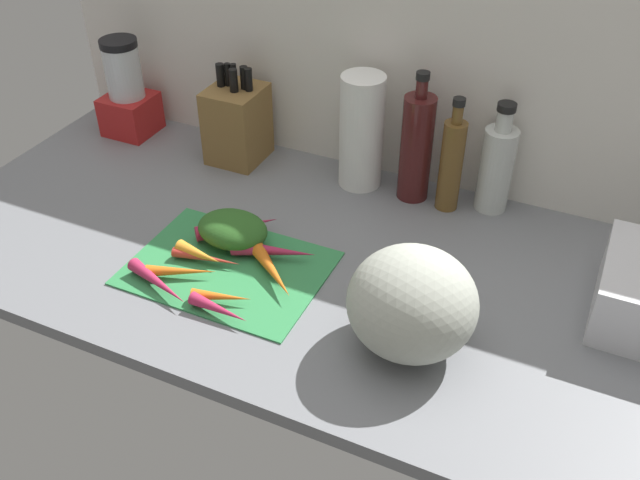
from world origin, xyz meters
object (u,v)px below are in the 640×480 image
object	(u,v)px
cutting_board	(228,267)
carrot_7	(237,227)
carrot_0	(158,283)
knife_block	(237,123)
carrot_6	(181,271)
carrot_1	(206,258)
bottle_1	(451,163)
carrot_5	(219,309)
winter_squash	(412,303)
carrot_2	(221,297)
blender_appliance	(127,94)
bottle_2	(497,166)
bottle_0	(416,147)
carrot_4	(271,269)
carrot_8	(274,251)
carrot_3	(199,254)
paper_towel_roll	(361,132)

from	to	relation	value
cutting_board	carrot_7	distance (cm)	11.41
carrot_0	carrot_7	distance (cm)	22.52
carrot_0	knife_block	world-z (taller)	knife_block
carrot_6	carrot_1	bearing A→B (deg)	69.67
bottle_1	knife_block	bearing A→B (deg)	-179.34
carrot_5	knife_block	distance (cm)	59.06
cutting_board	winter_squash	bearing A→B (deg)	-6.80
cutting_board	carrot_2	world-z (taller)	carrot_2
carrot_2	blender_appliance	distance (cm)	76.01
carrot_2	bottle_2	xyz separation A→B (cm)	(37.97, 53.79, 8.68)
bottle_0	carrot_4	bearing A→B (deg)	-111.19
bottle_2	bottle_1	bearing A→B (deg)	-156.05
carrot_1	carrot_8	size ratio (longest dim) A/B	0.85
carrot_0	carrot_4	world-z (taller)	carrot_4
carrot_7	bottle_2	xyz separation A→B (cm)	(46.27, 33.63, 8.19)
winter_squash	carrot_1	bearing A→B (deg)	174.85
carrot_1	knife_block	xyz separation A→B (cm)	(-15.71, 40.28, 7.84)
carrot_3	carrot_7	distance (cm)	11.62
blender_appliance	bottle_2	xyz separation A→B (cm)	(95.26, 4.65, -0.28)
paper_towel_roll	carrot_2	bearing A→B (deg)	-98.11
carrot_2	carrot_8	bearing A→B (deg)	80.23
carrot_0	cutting_board	bearing A→B (deg)	53.29
carrot_3	blender_appliance	xyz separation A→B (cm)	(-46.72, 40.37, 8.54)
cutting_board	blender_appliance	xyz separation A→B (cm)	(-52.84, 39.52, 10.50)
winter_squash	carrot_0	bearing A→B (deg)	-172.08
cutting_board	knife_block	world-z (taller)	knife_block
carrot_7	winter_squash	bearing A→B (deg)	-19.30
winter_squash	bottle_2	xyz separation A→B (cm)	(2.60, 48.92, 0.85)
carrot_2	winter_squash	world-z (taller)	winter_squash
carrot_1	carrot_5	distance (cm)	15.99
carrot_6	carrot_8	bearing A→B (deg)	42.91
carrot_7	bottle_2	distance (cm)	57.78
carrot_3	carrot_7	size ratio (longest dim) A/B	0.57
winter_squash	blender_appliance	world-z (taller)	blender_appliance
carrot_6	winter_squash	xyz separation A→B (cm)	(46.45, 1.84, 7.75)
paper_towel_roll	bottle_1	bearing A→B (deg)	-2.99
carrot_4	carrot_8	bearing A→B (deg)	112.26
carrot_3	carrot_8	world-z (taller)	carrot_8
blender_appliance	bottle_1	xyz separation A→B (cm)	(86.18, 0.62, 0.39)
carrot_4	carrot_6	world-z (taller)	carrot_4
carrot_0	carrot_5	bearing A→B (deg)	-5.69
carrot_8	carrot_7	bearing A→B (deg)	158.76
bottle_2	knife_block	bearing A→B (deg)	-175.75
carrot_1	blender_appliance	distance (cm)	63.59
carrot_0	bottle_1	xyz separation A→B (cm)	(41.89, 51.61, 9.09)
cutting_board	carrot_6	distance (cm)	9.49
carrot_8	carrot_4	bearing A→B (deg)	-67.74
carrot_7	winter_squash	distance (cm)	46.85
cutting_board	carrot_6	size ratio (longest dim) A/B	2.84
cutting_board	carrot_3	world-z (taller)	carrot_3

